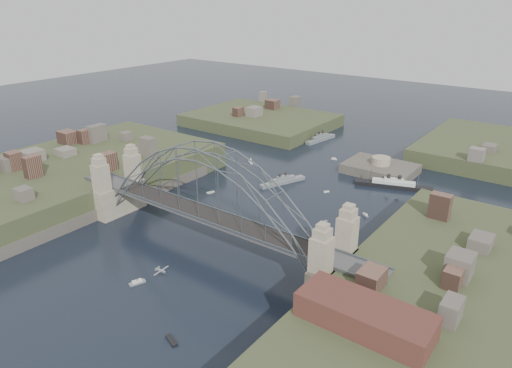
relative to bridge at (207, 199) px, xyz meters
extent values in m
plane|color=black|center=(0.00, 0.00, -12.32)|extent=(500.00, 500.00, 0.00)
cube|color=#505053|center=(0.00, 0.00, -4.32)|extent=(84.00, 6.00, 0.70)
cube|color=slate|center=(0.00, -3.00, -3.77)|extent=(84.00, 0.25, 0.50)
cube|color=slate|center=(0.00, 3.00, -3.77)|extent=(84.00, 0.25, 0.50)
cube|color=black|center=(0.00, 0.00, -3.77)|extent=(55.20, 5.20, 0.35)
cube|color=tan|center=(-31.50, -5.00, -3.47)|extent=(3.40, 3.40, 17.70)
cube|color=tan|center=(-31.50, 5.00, -3.47)|extent=(3.40, 3.40, 17.70)
cube|color=tan|center=(31.50, -5.00, -3.47)|extent=(3.40, 3.40, 17.70)
cube|color=tan|center=(31.50, 5.00, -3.47)|extent=(3.40, 3.40, 17.70)
cube|color=tan|center=(-31.50, 0.00, -8.32)|extent=(4.08, 13.80, 8.00)
cube|color=tan|center=(31.50, 0.00, -8.32)|extent=(4.08, 13.80, 8.00)
cube|color=#3A4325|center=(-58.00, 0.00, -10.32)|extent=(50.00, 90.00, 12.00)
cube|color=#4D473E|center=(-35.50, 0.00, -11.32)|extent=(6.00, 70.00, 4.00)
cube|color=#3A4325|center=(58.00, 0.00, -10.32)|extent=(50.00, 90.00, 12.00)
cube|color=#4D473E|center=(35.50, 0.00, -11.32)|extent=(6.00, 70.00, 4.00)
cube|color=#3A4325|center=(-55.00, 95.00, -11.82)|extent=(60.00, 45.00, 9.00)
cube|color=#4D473E|center=(12.00, 70.00, -12.82)|extent=(22.00, 16.00, 7.00)
cylinder|color=tan|center=(12.00, 70.00, -8.12)|extent=(6.00, 6.00, 2.40)
cube|color=#592D26|center=(44.00, -14.00, -2.32)|extent=(20.00, 8.00, 4.00)
cube|color=gray|center=(-8.43, 43.04, -11.97)|extent=(7.79, 15.48, 1.41)
cube|color=gray|center=(-8.43, 43.04, -10.92)|extent=(4.68, 8.67, 1.05)
cube|color=gray|center=(-8.43, 43.04, -10.13)|extent=(2.54, 4.10, 0.70)
cylinder|color=black|center=(-8.84, 42.01, -9.51)|extent=(0.76, 0.76, 1.41)
cylinder|color=black|center=(-8.02, 44.07, -9.51)|extent=(0.76, 0.76, 1.41)
cylinder|color=slate|center=(-10.18, 38.63, -9.69)|extent=(0.14, 0.14, 3.51)
cylinder|color=slate|center=(-6.68, 47.45, -9.69)|extent=(0.14, 0.14, 3.51)
cube|color=gray|center=(-21.66, 90.30, -11.91)|extent=(4.76, 16.54, 1.64)
cube|color=gray|center=(-21.66, 90.30, -10.69)|extent=(3.07, 9.17, 1.23)
cube|color=gray|center=(-21.66, 90.30, -9.76)|extent=(1.86, 4.24, 0.82)
cylinder|color=black|center=(-21.84, 89.16, -9.05)|extent=(0.81, 0.81, 1.64)
cylinder|color=black|center=(-21.48, 91.43, -9.05)|extent=(0.81, 0.81, 1.64)
cylinder|color=slate|center=(-22.42, 85.44, -9.25)|extent=(0.16, 0.16, 4.10)
cylinder|color=slate|center=(-20.90, 95.15, -9.25)|extent=(0.16, 0.16, 4.10)
cube|color=black|center=(20.30, 60.33, -11.91)|extent=(22.59, 10.23, 1.66)
cube|color=white|center=(20.30, 60.33, -10.67)|extent=(12.62, 6.22, 1.24)
cube|color=white|center=(20.30, 60.33, -9.73)|extent=(5.95, 3.44, 0.83)
cylinder|color=black|center=(18.79, 59.82, -9.01)|extent=(1.12, 1.12, 1.66)
cylinder|color=black|center=(21.81, 60.84, -9.01)|extent=(1.12, 1.12, 1.66)
cylinder|color=slate|center=(13.82, 58.14, -9.22)|extent=(0.17, 0.17, 4.14)
cylinder|color=slate|center=(26.78, 62.51, -9.22)|extent=(0.17, 0.17, 4.14)
cube|color=#A0A3A7|center=(8.36, -21.72, -4.29)|extent=(1.84, 0.45, 0.32)
cube|color=#A0A3A7|center=(8.36, -21.72, -4.24)|extent=(0.54, 3.66, 0.07)
cube|color=#A0A3A7|center=(7.45, -21.78, -4.12)|extent=(0.25, 1.15, 0.40)
cube|color=white|center=(-21.29, 24.07, -12.17)|extent=(1.59, 2.45, 0.45)
cube|color=white|center=(14.99, 27.28, -12.17)|extent=(1.15, 1.77, 0.45)
cube|color=white|center=(-1.87, -19.57, -12.17)|extent=(2.17, 3.46, 0.45)
cube|color=white|center=(-1.87, -19.57, -11.77)|extent=(1.55, 2.17, 0.40)
cylinder|color=black|center=(-1.87, -19.57, -11.32)|extent=(0.16, 0.16, 0.70)
cube|color=white|center=(21.81, 37.00, -12.17)|extent=(2.26, 1.76, 0.45)
cube|color=white|center=(21.81, 37.00, -11.77)|extent=(1.45, 1.21, 0.40)
cylinder|color=black|center=(21.81, 37.00, -11.32)|extent=(0.16, 0.16, 0.70)
cube|color=white|center=(-28.10, 52.54, -12.17)|extent=(3.00, 2.61, 0.45)
cylinder|color=slate|center=(-28.10, 52.54, -11.12)|extent=(0.08, 0.08, 2.20)
cone|color=silver|center=(-28.10, 52.54, -11.12)|extent=(1.59, 1.55, 1.92)
cube|color=white|center=(5.85, 45.05, -12.17)|extent=(1.36, 1.70, 0.45)
cube|color=white|center=(16.10, -27.27, -12.17)|extent=(3.25, 2.02, 0.45)
cube|color=white|center=(-6.37, 72.87, -12.17)|extent=(2.03, 0.73, 0.45)
cube|color=white|center=(-6.37, 72.87, -11.77)|extent=(1.22, 0.60, 0.40)
cylinder|color=black|center=(-6.37, 72.87, -11.32)|extent=(0.16, 0.16, 0.70)
cube|color=white|center=(32.40, 20.79, -12.17)|extent=(1.49, 2.84, 0.45)
cylinder|color=slate|center=(32.40, 20.79, -11.12)|extent=(0.08, 0.08, 2.20)
cone|color=silver|center=(32.40, 20.79, -11.12)|extent=(1.26, 1.44, 1.92)
camera|label=1|loc=(64.89, -68.91, 41.59)|focal=32.64mm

